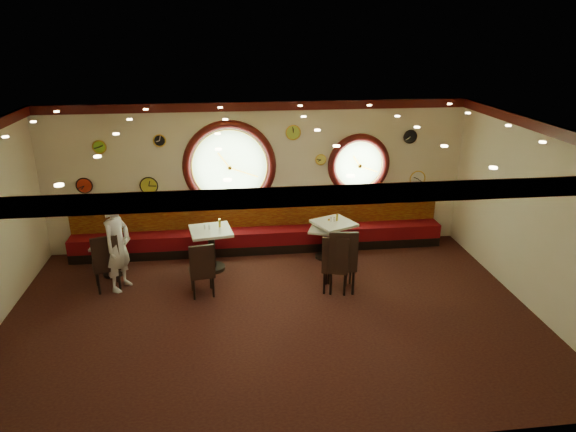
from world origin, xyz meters
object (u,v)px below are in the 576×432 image
object	(u,v)px
condiment_d_salt	(331,220)
condiment_d_pepper	(334,219)
chair_c	(342,257)
condiment_a_pepper	(110,242)
condiment_a_bottle	(116,239)
condiment_c_bottle	(329,223)
table_b	(212,244)
condiment_c_pepper	(325,225)
chair_a	(106,259)
condiment_b_pepper	(209,227)
table_c	(325,239)
condiment_b_bottle	(220,223)
condiment_b_salt	(205,227)
condiment_a_salt	(107,242)
condiment_d_bottle	(337,217)
waiter	(117,246)
chair_b	(202,267)
condiment_c_salt	(324,225)
table_a	(111,255)
table_d	(333,235)
chair_d	(335,260)

from	to	relation	value
condiment_d_salt	condiment_d_pepper	xyz separation A→B (m)	(0.07, 0.01, -0.00)
chair_c	condiment_a_pepper	size ratio (longest dim) A/B	7.69
condiment_a_bottle	condiment_c_bottle	bearing A→B (deg)	4.19
table_b	condiment_c_pepper	distance (m)	2.39
condiment_a_bottle	chair_a	bearing A→B (deg)	-96.41
condiment_b_pepper	table_c	bearing A→B (deg)	6.46
condiment_a_bottle	condiment_b_bottle	size ratio (longest dim) A/B	0.88
condiment_b_salt	condiment_d_pepper	size ratio (longest dim) A/B	0.88
condiment_a_salt	condiment_c_bottle	bearing A→B (deg)	4.53
condiment_d_bottle	waiter	world-z (taller)	waiter
condiment_d_salt	condiment_b_bottle	xyz separation A→B (m)	(-2.29, -0.12, 0.08)
condiment_a_salt	condiment_c_pepper	xyz separation A→B (m)	(4.36, 0.31, 0.01)
condiment_a_pepper	condiment_b_bottle	distance (m)	2.14
condiment_a_bottle	waiter	bearing A→B (deg)	-76.65
chair_b	condiment_c_salt	size ratio (longest dim) A/B	6.10
chair_c	condiment_a_salt	world-z (taller)	chair_c
table_c	condiment_c_salt	bearing A→B (deg)	128.46
table_a	condiment_a_bottle	distance (m)	0.35
table_d	condiment_b_salt	bearing A→B (deg)	-175.65
chair_a	waiter	distance (m)	0.32
chair_c	condiment_b_pepper	bearing A→B (deg)	159.44
condiment_a_bottle	condiment_a_salt	bearing A→B (deg)	-166.91
table_d	condiment_a_pepper	distance (m)	4.49
condiment_c_pepper	chair_d	bearing A→B (deg)	-93.93
condiment_d_salt	condiment_a_bottle	size ratio (longest dim) A/B	0.66
chair_b	condiment_d_bottle	size ratio (longest dim) A/B	4.50
condiment_a_pepper	table_c	bearing A→B (deg)	4.55
table_c	condiment_a_pepper	xyz separation A→B (m)	(-4.30, -0.34, 0.30)
table_b	condiment_d_pepper	size ratio (longest dim) A/B	9.20
condiment_b_pepper	condiment_c_bottle	xyz separation A→B (m)	(2.47, 0.33, -0.16)
table_a	condiment_d_pepper	bearing A→B (deg)	3.35
condiment_c_salt	condiment_c_bottle	bearing A→B (deg)	14.29
condiment_a_pepper	condiment_a_bottle	xyz separation A→B (m)	(0.11, 0.09, 0.03)
chair_b	chair_a	bearing A→B (deg)	157.48
condiment_d_pepper	condiment_c_bottle	distance (m)	0.16
chair_c	condiment_d_pepper	bearing A→B (deg)	90.72
table_a	condiment_d_salt	size ratio (longest dim) A/B	6.95
condiment_d_pepper	condiment_d_bottle	bearing A→B (deg)	32.80
table_c	condiment_c_pepper	bearing A→B (deg)	59.62
condiment_c_pepper	condiment_a_pepper	bearing A→B (deg)	-175.19
condiment_d_salt	chair_d	bearing A→B (deg)	-97.92
condiment_c_salt	condiment_c_bottle	world-z (taller)	condiment_c_bottle
chair_c	condiment_c_salt	bearing A→B (deg)	98.79
condiment_c_salt	condiment_b_pepper	distance (m)	2.38
table_a	condiment_a_salt	size ratio (longest dim) A/B	8.10
table_c	condiment_a_bottle	world-z (taller)	condiment_a_bottle
condiment_b_pepper	condiment_d_salt	bearing A→B (deg)	5.47
chair_b	condiment_d_bottle	xyz separation A→B (m)	(2.75, 1.39, 0.29)
chair_d	condiment_a_pepper	xyz separation A→B (m)	(-4.20, 1.17, 0.08)
table_a	condiment_d_pepper	distance (m)	4.53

